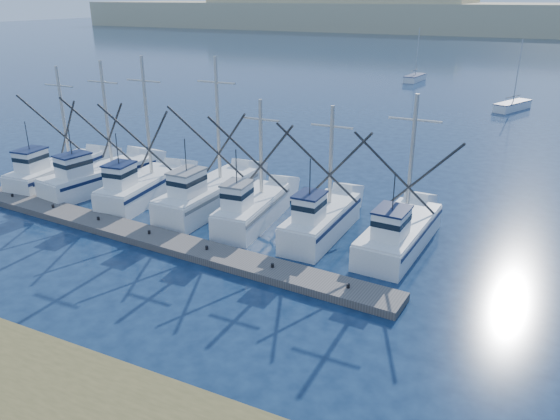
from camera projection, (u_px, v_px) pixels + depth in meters
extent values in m
plane|color=#0C1B35|center=(220.00, 330.00, 22.31)|extent=(500.00, 500.00, 0.00)
cube|color=#5E5854|center=(150.00, 237.00, 30.44)|extent=(29.25, 4.00, 0.39)
cube|color=tan|center=(530.00, 18.00, 195.92)|extent=(360.00, 60.00, 10.00)
cube|color=white|center=(57.00, 173.00, 39.66)|extent=(3.07, 7.93, 1.39)
cube|color=white|center=(31.00, 161.00, 37.47)|extent=(1.57, 2.00, 1.50)
cylinder|color=#B7B2A8|center=(63.00, 114.00, 39.27)|extent=(0.22, 0.22, 6.77)
cube|color=white|center=(99.00, 179.00, 38.28)|extent=(3.72, 8.51, 1.48)
cube|color=white|center=(74.00, 167.00, 35.98)|extent=(1.70, 2.21, 1.50)
cylinder|color=#B7B2A8|center=(106.00, 114.00, 37.86)|extent=(0.22, 0.22, 7.22)
cube|color=white|center=(141.00, 190.00, 36.08)|extent=(3.12, 7.27, 1.48)
cube|color=white|center=(120.00, 176.00, 34.02)|extent=(1.56, 1.86, 1.50)
cylinder|color=#B7B2A8|center=(147.00, 117.00, 35.38)|extent=(0.22, 0.22, 7.79)
cube|color=white|center=(209.00, 197.00, 34.68)|extent=(2.65, 8.55, 1.59)
cube|color=white|center=(187.00, 184.00, 32.30)|extent=(1.47, 2.10, 1.50)
cylinder|color=#B7B2A8|center=(218.00, 120.00, 34.18)|extent=(0.22, 0.22, 7.77)
cube|color=white|center=(253.00, 212.00, 32.48)|extent=(2.79, 6.93, 1.50)
cube|color=white|center=(237.00, 197.00, 30.48)|extent=(1.43, 1.75, 1.50)
cylinder|color=#B7B2A8|center=(261.00, 148.00, 32.12)|extent=(0.22, 0.22, 5.74)
cube|color=white|center=(321.00, 224.00, 30.77)|extent=(2.28, 6.97, 1.53)
cube|color=white|center=(309.00, 209.00, 28.72)|extent=(1.30, 1.71, 1.50)
cylinder|color=#B7B2A8|center=(331.00, 157.00, 30.43)|extent=(0.22, 0.22, 5.70)
cube|color=white|center=(399.00, 236.00, 29.38)|extent=(2.99, 7.95, 1.35)
cube|color=white|center=(391.00, 225.00, 27.18)|extent=(1.58, 1.99, 1.50)
cylinder|color=#B7B2A8|center=(412.00, 157.00, 29.01)|extent=(0.22, 0.22, 6.74)
cube|color=white|center=(512.00, 106.00, 64.87)|extent=(3.93, 6.33, 0.90)
cylinder|color=#B7B2A8|center=(518.00, 71.00, 63.64)|extent=(0.12, 0.12, 7.20)
cube|color=white|center=(415.00, 78.00, 86.71)|extent=(2.39, 6.07, 0.90)
cylinder|color=#B7B2A8|center=(418.00, 52.00, 85.47)|extent=(0.12, 0.12, 7.20)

